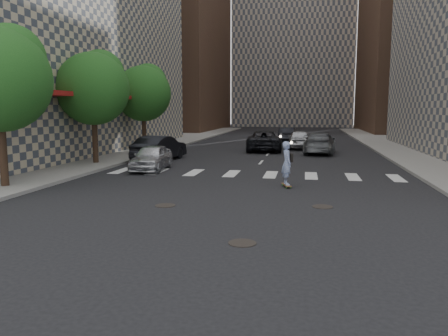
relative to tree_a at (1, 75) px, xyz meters
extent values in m
plane|color=black|center=(9.45, -3.14, -4.65)|extent=(160.00, 160.00, 0.00)
cube|color=gray|center=(-5.05, 16.86, -4.57)|extent=(13.00, 80.00, 0.15)
cube|color=black|center=(-1.75, 6.86, -2.65)|extent=(0.30, 14.00, 4.00)
cube|color=maroon|center=(-0.95, 6.86, -0.55)|extent=(1.60, 14.00, 0.25)
cube|color=brown|center=(-10.55, 51.86, 15.35)|extent=(18.00, 24.00, 40.00)
cube|color=brown|center=(29.45, 51.86, 13.35)|extent=(18.00, 24.00, 36.00)
cube|color=#ADA08E|center=(9.45, 74.86, 19.35)|extent=(22.00, 20.00, 48.00)
cylinder|color=#382619|center=(-0.05, -0.14, -3.10)|extent=(0.32, 0.32, 2.80)
sphere|color=#1D4F1A|center=(0.15, 0.46, 0.70)|extent=(2.80, 2.80, 2.80)
cylinder|color=#382619|center=(-0.05, 7.86, -3.10)|extent=(0.32, 0.32, 2.80)
sphere|color=#1D4F1A|center=(-0.05, 7.86, -0.20)|extent=(4.20, 4.20, 4.20)
sphere|color=#1D4F1A|center=(0.15, 8.46, 0.70)|extent=(2.80, 2.80, 2.80)
cylinder|color=#382619|center=(-0.05, 15.86, -3.10)|extent=(0.32, 0.32, 2.80)
sphere|color=#1D4F1A|center=(-0.05, 15.86, -0.20)|extent=(4.20, 4.20, 4.20)
sphere|color=#1D4F1A|center=(0.15, 16.46, 0.70)|extent=(2.80, 2.80, 2.80)
cylinder|color=black|center=(10.65, -5.64, -4.64)|extent=(0.70, 0.70, 0.02)
cylinder|color=black|center=(7.45, -1.94, -4.64)|extent=(0.70, 0.70, 0.02)
cylinder|color=black|center=(12.75, -1.14, -4.64)|extent=(0.70, 0.70, 0.02)
cube|color=brown|center=(11.38, 2.50, -4.55)|extent=(0.51, 1.00, 0.02)
cylinder|color=green|center=(11.40, 2.14, -4.61)|extent=(0.05, 0.07, 0.07)
cylinder|color=green|center=(11.57, 2.19, -4.61)|extent=(0.05, 0.07, 0.07)
cylinder|color=green|center=(11.20, 2.80, -4.61)|extent=(0.05, 0.07, 0.07)
cylinder|color=green|center=(11.37, 2.85, -4.61)|extent=(0.05, 0.07, 0.07)
imported|color=#8994C7|center=(11.38, 2.50, -3.62)|extent=(0.61, 0.77, 1.84)
cube|color=black|center=(11.56, 2.60, -3.40)|extent=(0.19, 0.32, 0.35)
imported|color=silver|center=(3.95, 6.40, -3.96)|extent=(1.90, 4.16, 1.38)
imported|color=black|center=(2.95, 10.69, -3.84)|extent=(2.34, 5.06, 1.61)
imported|color=#515458|center=(13.19, 17.13, -3.87)|extent=(2.65, 5.54, 1.56)
imported|color=black|center=(8.92, 18.48, -3.85)|extent=(3.14, 5.92, 1.58)
imported|color=#9D9FA4|center=(11.65, 20.97, -3.85)|extent=(2.00, 4.72, 1.59)
imported|color=black|center=(10.36, 28.86, -3.93)|extent=(1.79, 4.43, 1.43)
camera|label=1|loc=(12.12, -15.96, -1.35)|focal=35.00mm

